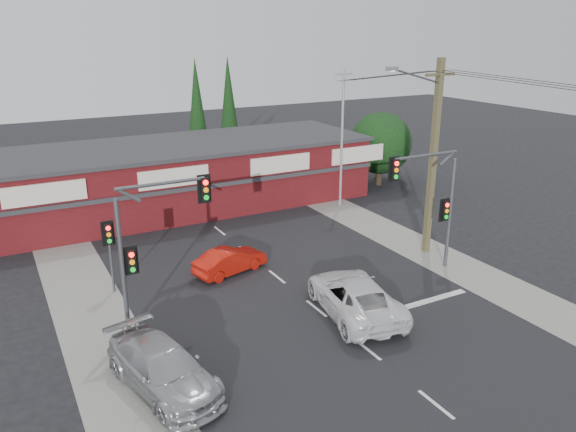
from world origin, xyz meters
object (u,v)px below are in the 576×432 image
shop_building (171,176)px  white_suv (355,296)px  silver_suv (163,368)px  utility_pole (432,152)px  red_sedan (230,261)px

shop_building → white_suv: bearing=-83.0°
silver_suv → white_suv: bearing=-4.0°
shop_building → utility_pole: size_ratio=2.73×
shop_building → utility_pole: bearing=-56.2°
red_sedan → utility_pole: bearing=-119.0°
shop_building → silver_suv: bearing=-108.3°
red_sedan → silver_suv: bearing=128.3°
silver_suv → utility_pole: (15.67, 5.08, 4.64)m
red_sedan → shop_building: (0.75, 11.53, 1.52)m
utility_pole → white_suv: bearing=-152.0°
silver_suv → red_sedan: (5.57, 7.55, -0.14)m
shop_building → utility_pole: utility_pole is taller
red_sedan → utility_pole: size_ratio=0.37×
silver_suv → red_sedan: 9.38m
red_sedan → shop_building: shop_building is taller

